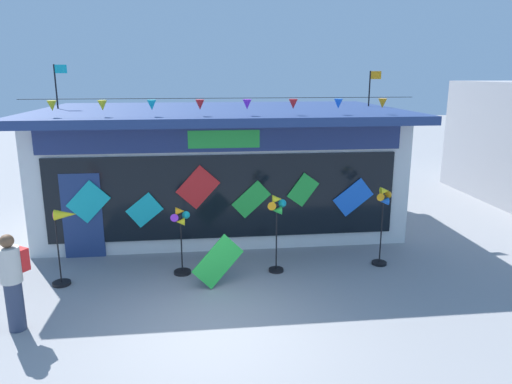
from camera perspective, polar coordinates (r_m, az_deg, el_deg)
ground_plane at (r=8.38m, az=-5.33°, el=-16.05°), size 80.00×80.00×0.00m
kite_shop_building at (r=13.66m, az=-4.32°, el=3.25°), size 9.50×5.95×4.42m
wind_spinner_far_left at (r=10.29m, az=-21.93°, el=-4.87°), size 0.60×0.36×1.59m
wind_spinner_left at (r=10.20m, az=-8.94°, el=-4.86°), size 0.40×0.37×1.49m
wind_spinner_center_left at (r=10.11m, az=2.50°, el=-3.22°), size 0.43×0.32×1.73m
wind_spinner_center_right at (r=10.84m, az=14.89°, el=-2.46°), size 0.40×0.33×1.80m
person_near_camera at (r=8.92m, az=-26.97°, el=-9.32°), size 0.43×0.48×1.68m
display_kite_on_ground at (r=9.68m, az=-4.57°, el=-8.25°), size 1.07×0.30×1.07m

